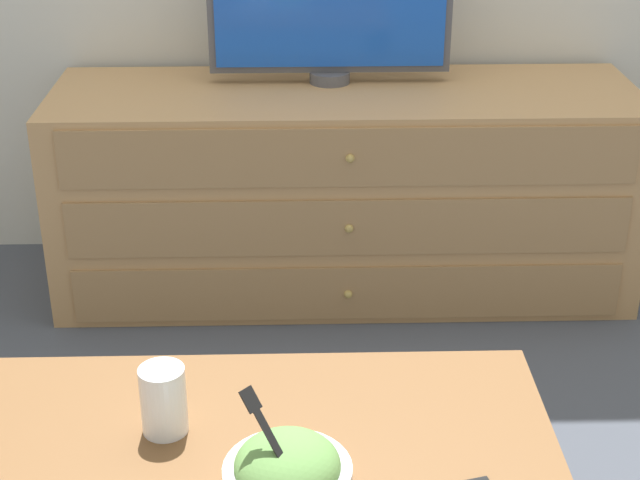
% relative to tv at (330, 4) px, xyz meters
% --- Properties ---
extents(ground_plane, '(12.00, 12.00, 0.00)m').
position_rel_tv_xyz_m(ground_plane, '(0.12, 0.21, -0.85)').
color(ground_plane, '#474C56').
extents(dresser, '(1.69, 0.55, 0.62)m').
position_rel_tv_xyz_m(dresser, '(0.04, -0.09, -0.54)').
color(dresser, tan).
rests_on(dresser, ground_plane).
extents(tv, '(0.70, 0.12, 0.44)m').
position_rel_tv_xyz_m(tv, '(0.00, 0.00, 0.00)').
color(tv, '#515156').
rests_on(tv, dresser).
extents(takeout_bowl, '(0.19, 0.19, 0.16)m').
position_rel_tv_xyz_m(takeout_bowl, '(-0.12, -1.63, -0.33)').
color(takeout_bowl, silver).
rests_on(takeout_bowl, coffee_table).
extents(drink_cup, '(0.07, 0.07, 0.12)m').
position_rel_tv_xyz_m(drink_cup, '(-0.32, -1.49, -0.31)').
color(drink_cup, beige).
rests_on(drink_cup, coffee_table).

